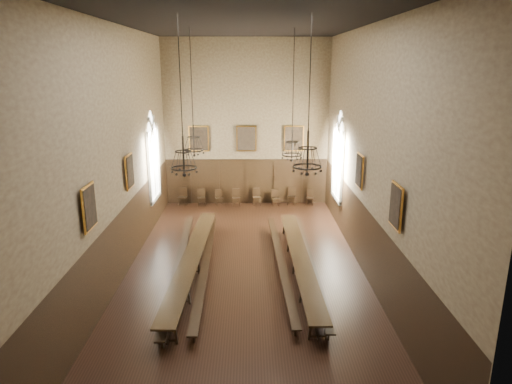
{
  "coord_description": "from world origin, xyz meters",
  "views": [
    {
      "loc": [
        0.2,
        -15.9,
        7.61
      ],
      "look_at": [
        0.43,
        1.5,
        2.73
      ],
      "focal_mm": 32.0,
      "sensor_mm": 36.0,
      "label": 1
    }
  ],
  "objects_px": {
    "chair_3": "(236,201)",
    "chair_6": "(291,199)",
    "chair_7": "(310,200)",
    "chair_0": "(183,200)",
    "bench_right_inner": "(280,263)",
    "chandelier_back_left": "(194,142)",
    "table_left": "(192,265)",
    "bench_right_outer": "(309,264)",
    "table_right": "(300,265)",
    "bench_left_outer": "(179,266)",
    "chandelier_front_left": "(184,158)",
    "chair_2": "(219,200)",
    "chair_5": "(275,201)",
    "bench_left_inner": "(206,265)",
    "chandelier_front_right": "(308,157)",
    "chair_1": "(202,200)",
    "chair_4": "(257,200)",
    "chandelier_back_right": "(292,147)"
  },
  "relations": [
    {
      "from": "table_right",
      "to": "bench_right_inner",
      "type": "bearing_deg",
      "value": 151.26
    },
    {
      "from": "chair_2",
      "to": "chair_6",
      "type": "xyz_separation_m",
      "value": [
        4.06,
        0.02,
        0.03
      ]
    },
    {
      "from": "chair_3",
      "to": "bench_right_inner",
      "type": "bearing_deg",
      "value": -84.1
    },
    {
      "from": "chair_6",
      "to": "chandelier_back_right",
      "type": "relative_size",
      "value": 0.19
    },
    {
      "from": "chair_4",
      "to": "chandelier_front_right",
      "type": "xyz_separation_m",
      "value": [
        1.37,
        -11.03,
        4.63
      ]
    },
    {
      "from": "chandelier_back_left",
      "to": "bench_right_inner",
      "type": "bearing_deg",
      "value": -33.8
    },
    {
      "from": "bench_right_inner",
      "to": "chair_5",
      "type": "xyz_separation_m",
      "value": [
        0.25,
        8.31,
        -0.01
      ]
    },
    {
      "from": "bench_right_outer",
      "to": "chandelier_front_right",
      "type": "relative_size",
      "value": 2.17
    },
    {
      "from": "chandelier_back_left",
      "to": "chair_2",
      "type": "bearing_deg",
      "value": 84.89
    },
    {
      "from": "chair_0",
      "to": "chair_1",
      "type": "xyz_separation_m",
      "value": [
        1.06,
        -0.03,
        -0.02
      ]
    },
    {
      "from": "table_right",
      "to": "chair_3",
      "type": "distance_m",
      "value": 9.1
    },
    {
      "from": "table_right",
      "to": "chandelier_front_right",
      "type": "height_order",
      "value": "chandelier_front_right"
    },
    {
      "from": "bench_left_inner",
      "to": "chandelier_front_right",
      "type": "height_order",
      "value": "chandelier_front_right"
    },
    {
      "from": "bench_left_outer",
      "to": "chandelier_back_left",
      "type": "distance_m",
      "value": 5.0
    },
    {
      "from": "bench_left_outer",
      "to": "chandelier_back_right",
      "type": "relative_size",
      "value": 1.99
    },
    {
      "from": "chair_6",
      "to": "bench_right_outer",
      "type": "bearing_deg",
      "value": -80.86
    },
    {
      "from": "chair_5",
      "to": "table_left",
      "type": "bearing_deg",
      "value": -120.67
    },
    {
      "from": "chair_2",
      "to": "chair_5",
      "type": "distance_m",
      "value": 3.15
    },
    {
      "from": "chair_0",
      "to": "chandelier_front_left",
      "type": "relative_size",
      "value": 0.21
    },
    {
      "from": "bench_left_outer",
      "to": "chair_2",
      "type": "relative_size",
      "value": 11.82
    },
    {
      "from": "chair_7",
      "to": "chair_0",
      "type": "bearing_deg",
      "value": -170.13
    },
    {
      "from": "table_left",
      "to": "chair_0",
      "type": "distance_m",
      "value": 8.89
    },
    {
      "from": "chair_5",
      "to": "chandelier_back_left",
      "type": "xyz_separation_m",
      "value": [
        -3.69,
        -6.01,
        4.32
      ]
    },
    {
      "from": "table_left",
      "to": "chair_0",
      "type": "height_order",
      "value": "chair_0"
    },
    {
      "from": "chair_3",
      "to": "chair_6",
      "type": "bearing_deg",
      "value": -5.24
    },
    {
      "from": "table_left",
      "to": "bench_right_outer",
      "type": "bearing_deg",
      "value": 2.5
    },
    {
      "from": "table_right",
      "to": "chair_7",
      "type": "bearing_deg",
      "value": 80.23
    },
    {
      "from": "bench_right_outer",
      "to": "chair_5",
      "type": "distance_m",
      "value": 8.51
    },
    {
      "from": "bench_right_inner",
      "to": "chair_6",
      "type": "distance_m",
      "value": 8.51
    },
    {
      "from": "bench_right_inner",
      "to": "chandelier_front_left",
      "type": "height_order",
      "value": "chandelier_front_left"
    },
    {
      "from": "chair_2",
      "to": "table_left",
      "type": "bearing_deg",
      "value": -111.2
    },
    {
      "from": "bench_left_inner",
      "to": "chandelier_back_left",
      "type": "xyz_separation_m",
      "value": [
        -0.59,
        2.44,
        4.3
      ]
    },
    {
      "from": "chair_0",
      "to": "chair_3",
      "type": "height_order",
      "value": "chair_0"
    },
    {
      "from": "table_left",
      "to": "chandelier_front_left",
      "type": "xyz_separation_m",
      "value": [
        0.14,
        -2.01,
        4.47
      ]
    },
    {
      "from": "table_left",
      "to": "chandelier_front_left",
      "type": "height_order",
      "value": "chandelier_front_left"
    },
    {
      "from": "table_left",
      "to": "bench_right_inner",
      "type": "xyz_separation_m",
      "value": [
        3.33,
        0.35,
        -0.11
      ]
    },
    {
      "from": "chair_3",
      "to": "chandelier_back_left",
      "type": "xyz_separation_m",
      "value": [
        -1.51,
        -6.03,
        4.31
      ]
    },
    {
      "from": "chandelier_back_left",
      "to": "chandelier_back_right",
      "type": "bearing_deg",
      "value": 5.93
    },
    {
      "from": "bench_left_inner",
      "to": "chair_1",
      "type": "distance_m",
      "value": 8.56
    },
    {
      "from": "chair_7",
      "to": "chandelier_back_right",
      "type": "bearing_deg",
      "value": -95.67
    },
    {
      "from": "chair_5",
      "to": "chandelier_front_left",
      "type": "height_order",
      "value": "chandelier_front_left"
    },
    {
      "from": "chair_0",
      "to": "table_right",
      "type": "bearing_deg",
      "value": -44.49
    },
    {
      "from": "bench_right_inner",
      "to": "chandelier_back_left",
      "type": "distance_m",
      "value": 5.97
    },
    {
      "from": "bench_left_outer",
      "to": "chandelier_front_left",
      "type": "bearing_deg",
      "value": -72.9
    },
    {
      "from": "bench_left_outer",
      "to": "chandelier_front_left",
      "type": "relative_size",
      "value": 2.24
    },
    {
      "from": "table_left",
      "to": "bench_right_inner",
      "type": "bearing_deg",
      "value": 6.02
    },
    {
      "from": "bench_left_outer",
      "to": "chair_6",
      "type": "distance_m",
      "value": 10.01
    },
    {
      "from": "chair_2",
      "to": "chair_4",
      "type": "height_order",
      "value": "chair_4"
    },
    {
      "from": "chair_6",
      "to": "chandelier_front_left",
      "type": "bearing_deg",
      "value": -102.34
    },
    {
      "from": "table_left",
      "to": "chair_3",
      "type": "xyz_separation_m",
      "value": [
        1.4,
        8.68,
        -0.11
      ]
    }
  ]
}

